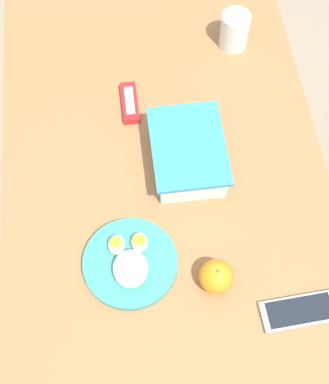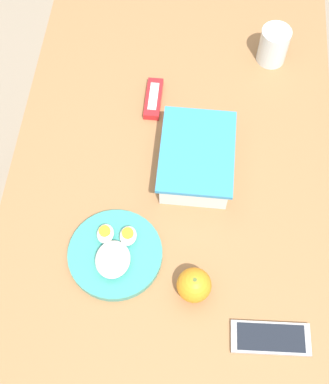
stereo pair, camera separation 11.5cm
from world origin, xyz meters
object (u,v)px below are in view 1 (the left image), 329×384
cell_phone (299,311)px  candy_bar (130,103)px  food_container (188,155)px  rice_plate (130,262)px  drinking_glass (234,30)px  orange_fruit (216,276)px

cell_phone → candy_bar: bearing=-152.2°
food_container → rice_plate: food_container is taller
food_container → cell_phone: food_container is taller
rice_plate → food_container: bearing=146.7°
rice_plate → candy_bar: rice_plate is taller
rice_plate → cell_phone: rice_plate is taller
food_container → drinking_glass: 0.37m
orange_fruit → cell_phone: orange_fruit is taller
food_container → cell_phone: bearing=25.0°
orange_fruit → drinking_glass: 0.64m
food_container → cell_phone: size_ratio=1.37×
food_container → orange_fruit: 0.29m
food_container → candy_bar: (-0.17, -0.11, -0.02)m
orange_fruit → rice_plate: size_ratio=0.36×
orange_fruit → cell_phone: (0.08, 0.16, -0.03)m
rice_plate → drinking_glass: (-0.56, 0.32, 0.03)m
candy_bar → cell_phone: bearing=27.8°
rice_plate → candy_bar: bearing=174.8°
orange_fruit → candy_bar: (-0.46, -0.13, -0.03)m
orange_fruit → drinking_glass: drinking_glass is taller
orange_fruit → rice_plate: bearing=-108.9°
orange_fruit → drinking_glass: (-0.62, 0.15, 0.01)m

